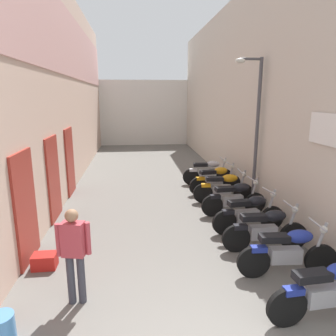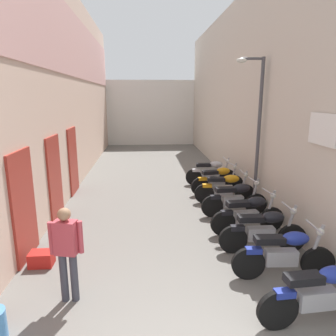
% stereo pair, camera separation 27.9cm
% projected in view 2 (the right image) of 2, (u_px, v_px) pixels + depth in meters
% --- Properties ---
extents(ground_plane, '(34.26, 34.26, 0.00)m').
position_uv_depth(ground_plane, '(160.00, 196.00, 10.14)').
color(ground_plane, '#66635E').
extents(building_left, '(0.45, 18.26, 6.92)m').
position_uv_depth(building_left, '(70.00, 89.00, 11.01)').
color(building_left, beige).
rests_on(building_left, ground).
extents(building_right, '(0.45, 18.26, 6.63)m').
position_uv_depth(building_right, '(238.00, 94.00, 11.57)').
color(building_right, beige).
rests_on(building_right, ground).
extents(building_far_end, '(8.80, 2.00, 4.27)m').
position_uv_depth(building_far_end, '(150.00, 112.00, 21.44)').
color(building_far_end, silver).
rests_on(building_far_end, ground).
extents(motorcycle_nearest, '(1.85, 0.58, 1.04)m').
position_uv_depth(motorcycle_nearest, '(321.00, 293.00, 4.32)').
color(motorcycle_nearest, black).
rests_on(motorcycle_nearest, ground).
extents(motorcycle_second, '(1.85, 0.58, 1.04)m').
position_uv_depth(motorcycle_second, '(285.00, 253.00, 5.43)').
color(motorcycle_second, black).
rests_on(motorcycle_second, ground).
extents(motorcycle_third, '(1.85, 0.58, 1.04)m').
position_uv_depth(motorcycle_third, '(264.00, 230.00, 6.38)').
color(motorcycle_third, black).
rests_on(motorcycle_third, ground).
extents(motorcycle_fourth, '(1.85, 0.58, 1.04)m').
position_uv_depth(motorcycle_fourth, '(249.00, 213.00, 7.28)').
color(motorcycle_fourth, black).
rests_on(motorcycle_fourth, ground).
extents(motorcycle_fifth, '(1.85, 0.58, 1.04)m').
position_uv_depth(motorcycle_fifth, '(235.00, 198.00, 8.37)').
color(motorcycle_fifth, black).
rests_on(motorcycle_fifth, ground).
extents(motorcycle_sixth, '(1.85, 0.58, 1.04)m').
position_uv_depth(motorcycle_sixth, '(225.00, 188.00, 9.35)').
color(motorcycle_sixth, black).
rests_on(motorcycle_sixth, ground).
extents(motorcycle_seventh, '(1.84, 0.58, 1.04)m').
position_uv_depth(motorcycle_seventh, '(218.00, 180.00, 10.26)').
color(motorcycle_seventh, black).
rests_on(motorcycle_seventh, ground).
extents(motorcycle_eighth, '(1.85, 0.58, 1.04)m').
position_uv_depth(motorcycle_eighth, '(211.00, 172.00, 11.30)').
color(motorcycle_eighth, black).
rests_on(motorcycle_eighth, ground).
extents(pedestrian_by_doorway, '(0.52, 0.27, 1.57)m').
position_uv_depth(pedestrian_by_doorway, '(67.00, 248.00, 4.75)').
color(pedestrian_by_doorway, '#383842').
rests_on(pedestrian_by_doorway, ground).
extents(plastic_crate, '(0.44, 0.32, 0.28)m').
position_uv_depth(plastic_crate, '(42.00, 259.00, 5.95)').
color(plastic_crate, red).
rests_on(plastic_crate, ground).
extents(street_lamp, '(0.79, 0.18, 4.24)m').
position_uv_depth(street_lamp, '(256.00, 122.00, 8.60)').
color(street_lamp, '#47474C').
rests_on(street_lamp, ground).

